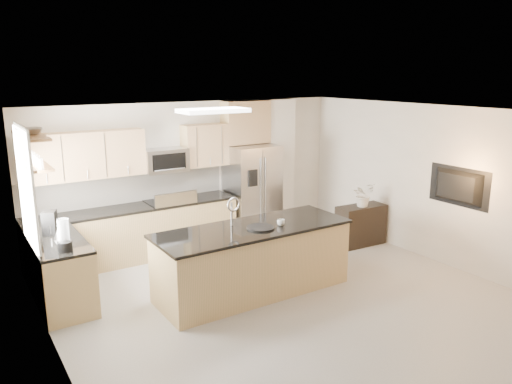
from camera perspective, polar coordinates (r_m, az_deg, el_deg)
floor at (r=6.98m, az=4.83°, el=-12.92°), size 6.50×6.50×0.00m
ceiling at (r=6.28m, az=5.30°, el=8.86°), size 6.00×6.50×0.02m
wall_back at (r=9.23m, az=-7.32°, el=2.13°), size 6.00×0.02×2.60m
wall_left at (r=5.33m, az=-21.72°, el=-7.27°), size 0.02×6.50×2.60m
wall_right at (r=8.63m, az=21.08°, el=0.53°), size 0.02×6.50×2.60m
back_counter at (r=8.70m, az=-13.56°, el=-4.47°), size 3.55×0.66×1.44m
left_counter at (r=7.38m, az=-21.50°, el=-8.46°), size 0.66×1.50×0.92m
range at (r=8.90m, az=-9.74°, el=-3.87°), size 0.76×0.64×1.14m
upper_cabinets at (r=8.52m, az=-14.90°, el=4.43°), size 3.50×0.33×0.75m
microwave at (r=8.74m, az=-10.36°, el=3.59°), size 0.76×0.40×0.40m
refrigerator at (r=9.49m, az=-0.47°, el=0.03°), size 0.92×0.78×1.78m
partition_column at (r=10.00m, az=2.53°, el=3.11°), size 0.60×0.30×2.60m
window at (r=7.00m, az=-24.75°, el=0.27°), size 0.04×1.15×1.65m
shelf_lower at (r=7.06m, az=-24.09°, el=2.93°), size 0.30×1.20×0.04m
shelf_upper at (r=7.01m, az=-24.38°, el=5.90°), size 0.30×1.20×0.04m
ceiling_fixture at (r=7.41m, az=-4.90°, el=9.26°), size 1.00×0.50×0.06m
island at (r=7.21m, az=-0.32°, el=-7.72°), size 2.85×1.04×1.40m
credenza at (r=9.37m, az=11.87°, el=-3.73°), size 0.94×0.43×0.74m
cup at (r=7.10m, az=2.87°, el=-3.51°), size 0.14×0.14×0.09m
platter at (r=6.98m, az=0.53°, el=-4.10°), size 0.43×0.43×0.02m
blender at (r=6.68m, az=-21.08°, el=-4.85°), size 0.18×0.18×0.42m
kettle at (r=7.22m, az=-21.51°, el=-4.25°), size 0.18×0.18×0.22m
coffee_maker at (r=7.45m, az=-22.50°, el=-3.32°), size 0.24×0.26×0.33m
bowl at (r=7.02m, az=-24.47°, el=6.46°), size 0.47×0.47×0.10m
flower_vase at (r=9.16m, az=12.19°, el=0.35°), size 0.59×0.51×0.65m
television at (r=8.43m, az=21.83°, el=0.53°), size 0.14×1.08×0.62m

